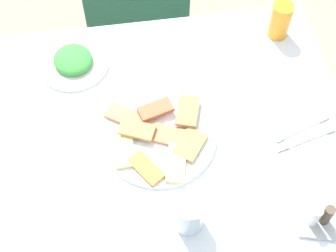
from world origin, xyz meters
The scene contains 11 objects.
ground_plane centered at (0.00, 0.00, 0.00)m, with size 6.00×6.00×0.00m, color gray.
dining_table centered at (0.00, 0.00, 0.68)m, with size 1.02×0.86×0.77m.
dining_chair centered at (-0.03, 0.76, 0.51)m, with size 0.44×0.45×0.90m.
pide_platter centered at (-0.05, -0.03, 0.78)m, with size 0.33×0.33×0.04m.
salad_plate_greens centered at (-0.27, 0.28, 0.78)m, with size 0.22×0.22×0.05m.
soda_can centered at (0.39, 0.31, 0.83)m, with size 0.07×0.07×0.12m, color orange.
drinking_glass centered at (-0.01, -0.29, 0.82)m, with size 0.07×0.07×0.11m, color silver.
paper_napkin centered at (0.36, -0.08, 0.77)m, with size 0.12×0.12×0.00m, color white.
fork centered at (0.36, -0.09, 0.77)m, with size 0.19×0.02×0.01m, color silver.
spoon centered at (0.36, -0.06, 0.77)m, with size 0.19×0.02×0.01m, color silver.
condiment_caddy centered at (0.31, -0.34, 0.80)m, with size 0.11×0.11×0.08m.
Camera 1 is at (-0.13, -0.74, 1.94)m, focal length 51.99 mm.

